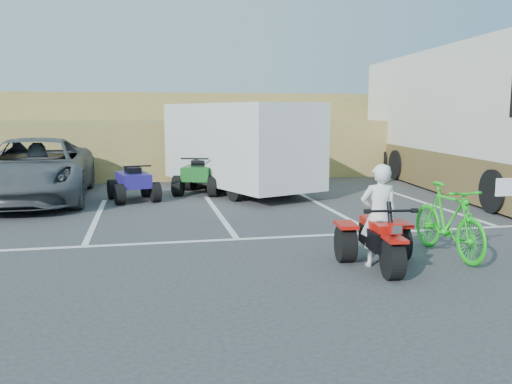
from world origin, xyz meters
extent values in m
plane|color=#333335|center=(0.00, 0.00, 0.00)|extent=(100.00, 100.00, 0.00)
cube|color=white|center=(-2.70, 5.00, 0.00)|extent=(0.12, 5.00, 0.01)
cube|color=white|center=(0.00, 5.00, 0.00)|extent=(0.12, 5.00, 0.01)
cube|color=white|center=(2.70, 5.00, 0.00)|extent=(0.12, 5.00, 0.01)
cube|color=white|center=(5.40, 5.00, 0.00)|extent=(0.12, 5.00, 0.01)
cube|color=white|center=(0.00, 2.40, 0.00)|extent=(28.00, 0.12, 0.01)
cube|color=olive|center=(0.00, 14.00, 1.00)|extent=(40.00, 6.00, 2.00)
cube|color=olive|center=(0.00, 17.50, 2.00)|extent=(40.00, 4.00, 2.20)
imported|color=white|center=(1.81, 0.28, 0.78)|extent=(0.61, 0.43, 1.56)
imported|color=#14BF19|center=(3.15, 0.58, 0.59)|extent=(0.62, 1.99, 1.18)
imported|color=#4C4F54|center=(-4.47, 7.85, 0.82)|extent=(2.86, 5.94, 1.63)
cube|color=silver|center=(1.04, 8.27, 1.41)|extent=(4.04, 5.90, 2.28)
cylinder|color=black|center=(1.04, 8.27, 0.32)|extent=(2.10, 1.33, 0.64)
cube|color=silver|center=(8.02, 7.57, 2.09)|extent=(3.92, 11.54, 4.07)
cube|color=brown|center=(8.02, 7.57, 0.62)|extent=(3.98, 11.54, 1.13)
camera|label=1|loc=(-1.61, -7.18, 2.33)|focal=38.00mm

